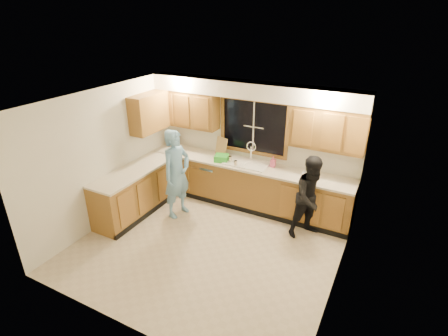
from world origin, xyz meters
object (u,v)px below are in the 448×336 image
at_px(man, 177,174).
at_px(soap_bottle, 273,162).
at_px(stove, 115,205).
at_px(dish_crate, 222,158).
at_px(bowl, 308,174).
at_px(sink, 247,166).
at_px(knife_block, 174,142).
at_px(dishwasher, 210,178).
at_px(woman, 312,197).

bearing_deg(man, soap_bottle, -44.76).
relative_size(stove, dish_crate, 3.40).
xyz_separation_m(stove, dish_crate, (1.29, 1.72, 0.53)).
height_order(dish_crate, bowl, dish_crate).
relative_size(sink, soap_bottle, 4.18).
distance_m(sink, stove, 2.60).
distance_m(knife_block, soap_bottle, 2.31).
bearing_deg(soap_bottle, sink, -167.91).
bearing_deg(dishwasher, man, -100.90).
distance_m(knife_block, bowl, 3.02).
relative_size(sink, stove, 0.96).
relative_size(dishwasher, knife_block, 3.88).
xyz_separation_m(stove, soap_bottle, (2.30, 1.93, 0.57)).
distance_m(soap_bottle, bowl, 0.72).
bearing_deg(woman, soap_bottle, 100.82).
distance_m(sink, dish_crate, 0.53).
relative_size(man, knife_block, 8.20).
height_order(woman, bowl, woman).
relative_size(stove, knife_block, 4.26).
distance_m(stove, soap_bottle, 3.06).
bearing_deg(woman, dishwasher, 120.92).
height_order(sink, bowl, sink).
bearing_deg(woman, knife_block, 122.03).
bearing_deg(soap_bottle, man, -145.66).
bearing_deg(bowl, soap_bottle, 174.17).
height_order(dishwasher, man, man).
xyz_separation_m(sink, knife_block, (-1.81, 0.10, 0.16)).
height_order(man, knife_block, man).
distance_m(dishwasher, woman, 2.35).
distance_m(dish_crate, soap_bottle, 1.03).
xyz_separation_m(dishwasher, woman, (2.28, -0.43, 0.34)).
bearing_deg(man, stove, 149.85).
height_order(sink, man, man).
relative_size(man, dish_crate, 6.54).
xyz_separation_m(man, woman, (2.46, 0.49, -0.11)).
xyz_separation_m(dish_crate, soap_bottle, (1.01, 0.21, 0.04)).
relative_size(man, soap_bottle, 8.43).
bearing_deg(stove, soap_bottle, 40.00).
distance_m(dishwasher, soap_bottle, 1.49).
bearing_deg(knife_block, bowl, -26.83).
bearing_deg(dish_crate, sink, 11.82).
relative_size(sink, knife_block, 4.07).
relative_size(sink, dish_crate, 3.25).
bearing_deg(man, knife_block, 47.87).
relative_size(knife_block, dish_crate, 0.80).
height_order(woman, knife_block, woman).
bearing_deg(bowl, knife_block, 178.74).
relative_size(dishwasher, man, 0.47).
height_order(dishwasher, woman, woman).
bearing_deg(sink, bowl, 1.66).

